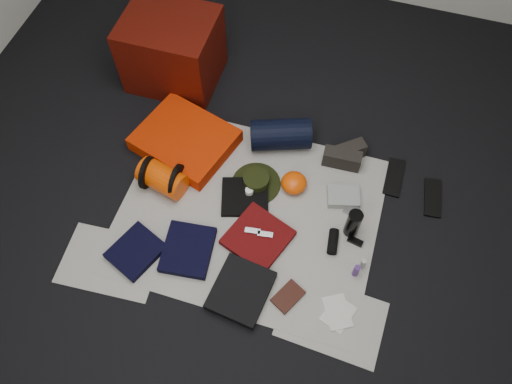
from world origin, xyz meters
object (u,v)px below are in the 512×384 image
(sleeping_pad, at_px, (185,140))
(navy_duffel, at_px, (281,134))
(red_cabinet, at_px, (172,50))
(water_bottle, at_px, (353,223))
(compact_camera, at_px, (351,210))
(stuff_sack, at_px, (162,178))
(paperback_book, at_px, (288,296))

(sleeping_pad, distance_m, navy_duffel, 0.65)
(red_cabinet, xyz_separation_m, navy_duffel, (0.90, -0.37, -0.15))
(water_bottle, bearing_deg, compact_camera, 99.34)
(sleeping_pad, height_order, stuff_sack, stuff_sack)
(stuff_sack, bearing_deg, red_cabinet, 106.49)
(stuff_sack, bearing_deg, water_bottle, 1.35)
(navy_duffel, bearing_deg, stuff_sack, -159.67)
(navy_duffel, bearing_deg, water_bottle, -60.94)
(water_bottle, relative_size, compact_camera, 2.28)
(stuff_sack, bearing_deg, compact_camera, 7.77)
(stuff_sack, height_order, navy_duffel, navy_duffel)
(compact_camera, bearing_deg, sleeping_pad, -176.55)
(sleeping_pad, distance_m, stuff_sack, 0.35)
(red_cabinet, xyz_separation_m, water_bottle, (1.50, -0.88, -0.14))
(red_cabinet, relative_size, navy_duffel, 1.56)
(sleeping_pad, bearing_deg, stuff_sack, -93.19)
(stuff_sack, height_order, compact_camera, stuff_sack)
(stuff_sack, bearing_deg, paperback_book, -26.81)
(sleeping_pad, height_order, compact_camera, sleeping_pad)
(sleeping_pad, relative_size, paperback_book, 3.38)
(sleeping_pad, height_order, navy_duffel, navy_duffel)
(compact_camera, distance_m, paperback_book, 0.70)
(red_cabinet, bearing_deg, stuff_sack, -74.01)
(compact_camera, relative_size, paperback_book, 0.54)
(red_cabinet, xyz_separation_m, sleeping_pad, (0.29, -0.57, -0.20))
(red_cabinet, height_order, water_bottle, red_cabinet)
(water_bottle, bearing_deg, stuff_sack, -178.65)
(red_cabinet, relative_size, paperback_book, 3.46)
(sleeping_pad, xyz_separation_m, water_bottle, (1.21, -0.31, 0.06))
(sleeping_pad, relative_size, stuff_sack, 2.01)
(red_cabinet, bearing_deg, compact_camera, -27.39)
(stuff_sack, distance_m, paperback_book, 1.09)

